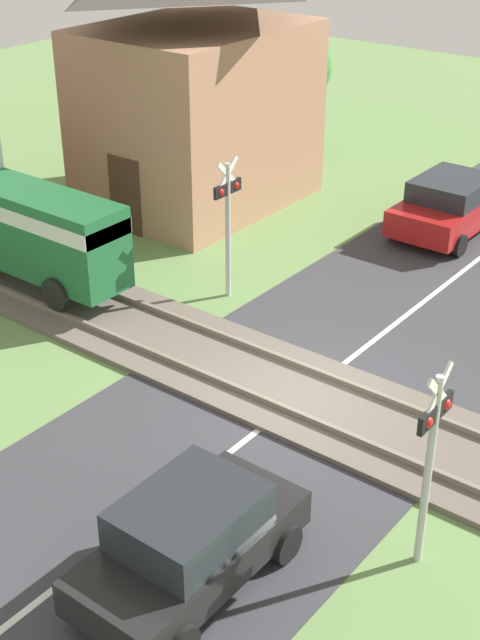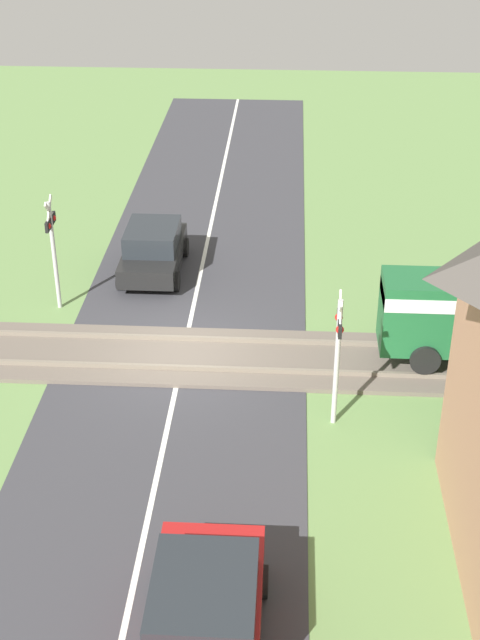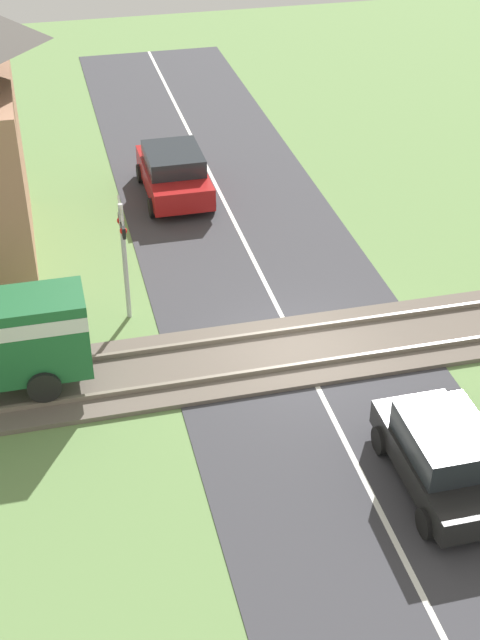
{
  "view_description": "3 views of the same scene",
  "coord_description": "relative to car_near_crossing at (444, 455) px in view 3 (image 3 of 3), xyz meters",
  "views": [
    {
      "loc": [
        -12.05,
        -7.83,
        9.5
      ],
      "look_at": [
        0.0,
        1.5,
        1.2
      ],
      "focal_mm": 50.0,
      "sensor_mm": 36.0,
      "label": 1
    },
    {
      "loc": [
        19.45,
        2.63,
        12.33
      ],
      "look_at": [
        0.0,
        1.5,
        1.2
      ],
      "focal_mm": 50.0,
      "sensor_mm": 36.0,
      "label": 2
    },
    {
      "loc": [
        -16.63,
        5.53,
        12.87
      ],
      "look_at": [
        0.0,
        1.5,
        1.2
      ],
      "focal_mm": 50.0,
      "sensor_mm": 36.0,
      "label": 3
    }
  ],
  "objects": [
    {
      "name": "ground_plane",
      "position": [
        4.94,
        1.44,
        -0.78
      ],
      "size": [
        60.0,
        60.0,
        0.0
      ],
      "primitive_type": "plane",
      "color": "#66894C"
    },
    {
      "name": "crossing_signal_east_approach",
      "position": [
        7.49,
        5.26,
        1.35
      ],
      "size": [
        0.9,
        0.18,
        3.34
      ],
      "color": "#B7B7B7",
      "rests_on": "ground_plane"
    },
    {
      "name": "car_far_side",
      "position": [
        14.11,
        2.88,
        0.03
      ],
      "size": [
        3.94,
        2.05,
        1.55
      ],
      "color": "#A81919",
      "rests_on": "ground_plane"
    },
    {
      "name": "road_surface",
      "position": [
        4.94,
        1.44,
        -0.77
      ],
      "size": [
        48.0,
        6.4,
        0.02
      ],
      "color": "#38383D",
      "rests_on": "ground_plane"
    },
    {
      "name": "track_bed",
      "position": [
        4.94,
        1.44,
        -0.71
      ],
      "size": [
        2.8,
        48.0,
        0.24
      ],
      "color": "#665B51",
      "rests_on": "ground_plane"
    },
    {
      "name": "car_near_crossing",
      "position": [
        0.0,
        0.0,
        0.0
      ],
      "size": [
        3.65,
        1.85,
        1.51
      ],
      "color": "black",
      "rests_on": "ground_plane"
    }
  ]
}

